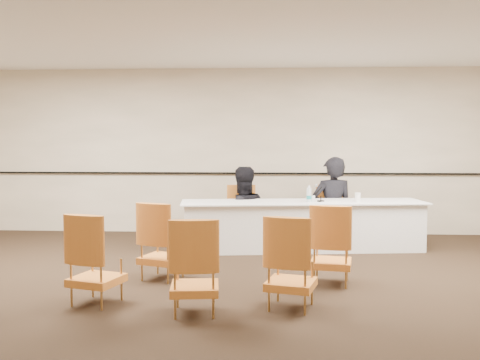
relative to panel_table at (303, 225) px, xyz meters
name	(u,v)px	position (x,y,z in m)	size (l,w,h in m)	color
floor	(226,294)	(-0.99, -2.52, -0.38)	(10.00, 10.00, 0.00)	black
ceiling	(225,16)	(-0.99, -2.52, 2.62)	(10.00, 10.00, 0.00)	white
wall_back	(244,151)	(-0.99, 1.48, 1.12)	(10.00, 0.04, 3.00)	#B8AC90
wall_rail	(244,173)	(-0.99, 1.44, 0.72)	(9.80, 0.04, 0.03)	black
panel_table	(303,225)	(0.00, 0.00, 0.00)	(3.76, 0.87, 0.75)	white
panelist_main	(332,214)	(0.53, 0.62, 0.10)	(0.69, 0.46, 1.90)	black
panelist_main_chair	(332,214)	(0.53, 0.62, 0.10)	(0.50, 0.50, 0.95)	#C16422
panelist_second	(242,220)	(-0.97, 0.45, 0.01)	(0.86, 0.67, 1.76)	black
panelist_second_chair	(242,215)	(-0.97, 0.45, 0.10)	(0.50, 0.50, 0.95)	#C16422
papers	(329,201)	(0.40, 0.00, 0.38)	(0.30, 0.22, 0.00)	white
microphone	(321,193)	(0.27, -0.03, 0.51)	(0.10, 0.19, 0.27)	black
water_bottle	(309,194)	(0.08, -0.08, 0.50)	(0.08, 0.08, 0.25)	teal
drinking_glass	(313,199)	(0.15, -0.08, 0.43)	(0.06, 0.06, 0.10)	silver
coffee_cup	(358,197)	(0.83, -0.03, 0.45)	(0.09, 0.09, 0.14)	white
aud_chair_front_left	(162,241)	(-1.82, -1.91, 0.10)	(0.50, 0.50, 0.95)	#C16422
aud_chair_front_right	(331,244)	(0.21, -2.01, 0.10)	(0.50, 0.50, 0.95)	#C16422
aud_chair_back_left	(96,258)	(-2.30, -2.92, 0.10)	(0.50, 0.50, 0.95)	#C16422
aud_chair_back_mid	(195,265)	(-1.24, -3.18, 0.10)	(0.50, 0.50, 0.95)	#C16422
aud_chair_back_right	(291,262)	(-0.29, -2.97, 0.10)	(0.50, 0.50, 0.95)	#C16422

